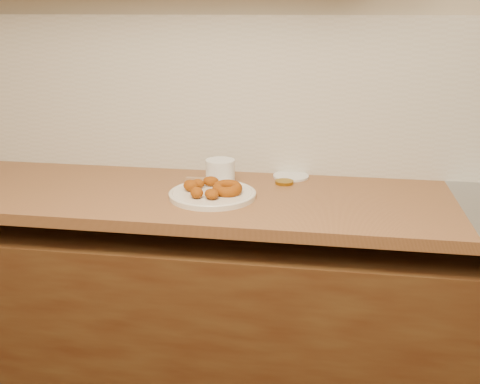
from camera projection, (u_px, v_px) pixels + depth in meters
name	position (u px, v px, depth m)	size (l,w,h in m)	color
wall_back	(317.00, 57.00, 2.08)	(4.00, 0.02, 2.70)	tan
base_cabinet	(303.00, 328.00, 2.09)	(3.60, 0.60, 0.77)	brown
butcher_block	(129.00, 194.00, 2.04)	(2.30, 0.62, 0.04)	#905D38
backsplash	(315.00, 98.00, 2.12)	(3.60, 0.02, 0.60)	beige
donut_plate	(212.00, 195.00, 1.94)	(0.30, 0.30, 0.02)	silver
ring_donut	(227.00, 188.00, 1.92)	(0.10, 0.10, 0.04)	#91510E
fried_dough_chunks	(202.00, 187.00, 1.93)	(0.15, 0.20, 0.04)	#91510E
plastic_tub	(220.00, 172.00, 2.09)	(0.11, 0.11, 0.09)	silver
tub_lid	(291.00, 176.00, 2.17)	(0.14, 0.14, 0.01)	silver
brass_jar_lid	(284.00, 182.00, 2.09)	(0.07, 0.07, 0.01)	#A1781B
wooden_utensil	(206.00, 180.00, 2.12)	(0.16, 0.02, 0.01)	#9A7552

